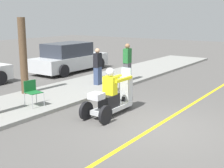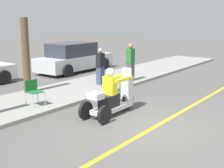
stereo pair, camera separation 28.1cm
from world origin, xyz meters
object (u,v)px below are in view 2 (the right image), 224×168
(spectator_with_child, at_px, (130,63))
(motorcycle_trike, at_px, (112,98))
(spectator_by_tree, at_px, (102,67))
(folding_chair_curbside, at_px, (33,90))
(parked_car_lot_left, at_px, (74,58))
(tree_trunk, at_px, (26,56))
(spectator_end_of_line, at_px, (100,67))

(spectator_with_child, bearing_deg, motorcycle_trike, -153.27)
(spectator_with_child, xyz_separation_m, spectator_by_tree, (-0.20, 1.49, -0.30))
(folding_chair_curbside, xyz_separation_m, parked_car_lot_left, (5.91, 3.82, 0.11))
(motorcycle_trike, relative_size, tree_trunk, 0.79)
(spectator_with_child, bearing_deg, spectator_end_of_line, 156.01)
(motorcycle_trike, xyz_separation_m, parked_car_lot_left, (4.89, 6.27, 0.21))
(motorcycle_trike, bearing_deg, tree_trunk, 90.94)
(folding_chair_curbside, height_order, tree_trunk, tree_trunk)
(parked_car_lot_left, distance_m, tree_trunk, 5.52)
(spectator_by_tree, bearing_deg, spectator_end_of_line, -143.15)
(spectator_end_of_line, height_order, tree_trunk, tree_trunk)
(tree_trunk, bearing_deg, parked_car_lot_left, 24.86)
(motorcycle_trike, distance_m, spectator_end_of_line, 3.84)
(spectator_with_child, bearing_deg, tree_trunk, 155.39)
(spectator_with_child, distance_m, spectator_end_of_line, 1.50)
(folding_chair_curbside, bearing_deg, motorcycle_trike, -67.49)
(parked_car_lot_left, bearing_deg, spectator_with_child, -100.49)
(spectator_with_child, distance_m, spectator_by_tree, 1.54)
(spectator_with_child, distance_m, folding_chair_curbside, 5.15)
(motorcycle_trike, xyz_separation_m, folding_chair_curbside, (-1.02, 2.46, 0.10))
(spectator_with_child, height_order, tree_trunk, tree_trunk)
(folding_chair_curbside, distance_m, tree_trunk, 2.01)
(spectator_end_of_line, bearing_deg, spectator_with_child, -23.99)
(spectator_with_child, bearing_deg, spectator_by_tree, 97.50)
(spectator_with_child, height_order, folding_chair_curbside, spectator_with_child)
(parked_car_lot_left, relative_size, tree_trunk, 1.61)
(spectator_end_of_line, distance_m, spectator_by_tree, 1.49)
(motorcycle_trike, height_order, tree_trunk, tree_trunk)
(motorcycle_trike, bearing_deg, folding_chair_curbside, 112.51)
(tree_trunk, bearing_deg, motorcycle_trike, -89.06)
(motorcycle_trike, xyz_separation_m, tree_trunk, (-0.07, 3.98, 1.00))
(spectator_with_child, relative_size, spectator_by_tree, 1.59)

